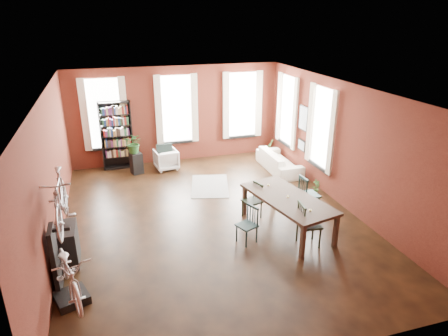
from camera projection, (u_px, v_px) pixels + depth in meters
name	position (u px, v px, depth m)	size (l,w,h in m)	color
room	(215.00, 129.00, 9.73)	(9.00, 9.04, 3.22)	black
dining_table	(287.00, 213.00, 9.31)	(1.10, 2.41, 0.82)	#453529
dining_chair_a	(247.00, 225.00, 8.77)	(0.39, 0.39, 0.84)	#163031
dining_chair_b	(252.00, 201.00, 9.85)	(0.41, 0.41, 0.89)	black
dining_chair_c	(309.00, 224.00, 8.64)	(0.46, 0.46, 1.01)	#202F1C
dining_chair_d	(309.00, 195.00, 10.07)	(0.46, 0.46, 0.99)	#183535
bookshelf	(117.00, 136.00, 12.79)	(1.00, 0.32, 2.20)	black
white_armchair	(166.00, 158.00, 12.96)	(0.70, 0.66, 0.72)	silver
cream_sofa	(279.00, 158.00, 12.86)	(2.08, 0.61, 0.81)	beige
striped_rug	(210.00, 186.00, 11.78)	(1.06, 1.70, 0.01)	black
bike_trainer	(72.00, 298.00, 7.06)	(0.53, 0.53, 0.15)	black
bike_wall_rack	(55.00, 260.00, 7.14)	(0.16, 0.60, 1.30)	black
console_table	(67.00, 245.00, 8.07)	(0.40, 0.80, 0.80)	black
plant_stand	(136.00, 163.00, 12.61)	(0.34, 0.34, 0.67)	black
plant_by_sofa	(269.00, 154.00, 13.97)	(0.39, 0.71, 0.32)	#2F5221
plant_small	(316.00, 191.00, 11.29)	(0.22, 0.41, 0.15)	#2E5A24
bicycle_floor	(66.00, 252.00, 6.71)	(0.61, 0.92, 1.75)	beige
bicycle_hung	(58.00, 183.00, 6.67)	(0.47, 1.00, 1.66)	#A5A8AD
plant_on_stand	(134.00, 145.00, 12.42)	(0.58, 0.64, 0.50)	#224E1F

